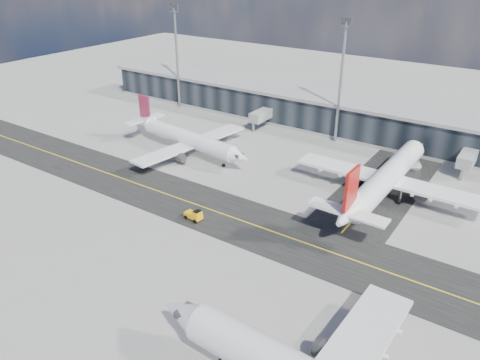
{
  "coord_description": "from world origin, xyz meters",
  "views": [
    {
      "loc": [
        40.97,
        -53.56,
        41.99
      ],
      "look_at": [
        -1.37,
        8.61,
        5.0
      ],
      "focal_mm": 35.0,
      "sensor_mm": 36.0,
      "label": 1
    }
  ],
  "objects": [
    {
      "name": "taxiway_lanes",
      "position": [
        3.91,
        10.74,
        0.01
      ],
      "size": [
        180.0,
        63.0,
        0.03
      ],
      "color": "black",
      "rests_on": "ground"
    },
    {
      "name": "service_van",
      "position": [
        19.95,
        44.0,
        0.86
      ],
      "size": [
        5.08,
        6.8,
        1.72
      ],
      "primitive_type": "imported",
      "rotation": [
        0.0,
        0.0,
        0.41
      ],
      "color": "white",
      "rests_on": "ground"
    },
    {
      "name": "floodlight_masts",
      "position": [
        0.0,
        48.0,
        15.61
      ],
      "size": [
        102.5,
        0.7,
        28.9
      ],
      "color": "gray",
      "rests_on": "ground"
    },
    {
      "name": "terminal_concourse",
      "position": [
        0.04,
        54.93,
        4.09
      ],
      "size": [
        152.0,
        19.8,
        8.8
      ],
      "color": "black",
      "rests_on": "ground"
    },
    {
      "name": "baggage_tug",
      "position": [
        -4.67,
        -0.46,
        1.04
      ],
      "size": [
        3.45,
        2.0,
        2.07
      ],
      "rotation": [
        0.0,
        0.0,
        -1.67
      ],
      "color": "#F2AA0C",
      "rests_on": "ground"
    },
    {
      "name": "airliner_redtail",
      "position": [
        19.65,
        25.78,
        4.18
      ],
      "size": [
        36.22,
        42.59,
        12.65
      ],
      "rotation": [
        0.0,
        0.0,
        -0.02
      ],
      "color": "white",
      "rests_on": "ground"
    },
    {
      "name": "airliner_af",
      "position": [
        -25.0,
        21.87,
        3.57
      ],
      "size": [
        36.5,
        31.22,
        10.81
      ],
      "rotation": [
        0.0,
        0.0,
        -1.7
      ],
      "color": "white",
      "rests_on": "ground"
    },
    {
      "name": "ground",
      "position": [
        0.0,
        0.0,
        0.0
      ],
      "size": [
        300.0,
        300.0,
        0.0
      ],
      "primitive_type": "plane",
      "color": "gray",
      "rests_on": "ground"
    }
  ]
}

